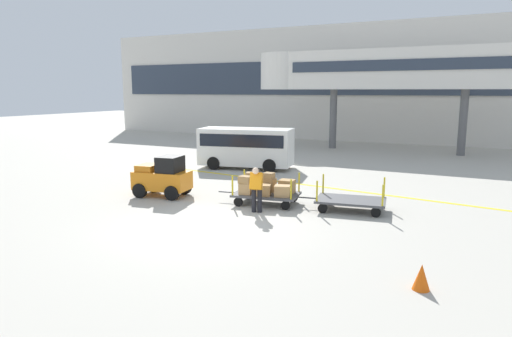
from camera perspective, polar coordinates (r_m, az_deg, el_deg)
name	(u,v)px	position (r m, az deg, el deg)	size (l,w,h in m)	color
ground_plane	(209,226)	(13.85, -5.88, -7.26)	(120.00, 120.00, 0.00)	#B2ADA0
apron_lead_line	(288,183)	(20.22, 4.07, -1.77)	(18.83, 0.20, 0.01)	yellow
terminal_building	(385,83)	(37.82, 15.91, 10.31)	(52.08, 2.51, 9.25)	beige
jet_bridge	(371,71)	(31.94, 14.23, 11.87)	(17.33, 3.00, 6.73)	silver
baggage_tug	(163,177)	(17.83, -11.66, -1.07)	(2.25, 1.51, 1.58)	orange
baggage_cart_lead	(266,189)	(16.29, 1.29, -2.58)	(3.08, 1.74, 1.10)	#4C4C4F
baggage_cart_middle	(351,201)	(15.78, 11.82, -3.99)	(3.08, 1.74, 1.10)	#4C4C4F
baggage_handler	(256,187)	(15.07, 0.05, -2.41)	(0.50, 0.51, 1.56)	black
shuttle_van	(246,145)	(23.76, -1.26, 2.99)	(5.08, 2.80, 2.10)	white
safety_cone_far	(421,277)	(10.13, 20.12, -12.71)	(0.36, 0.36, 0.55)	#EA590F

